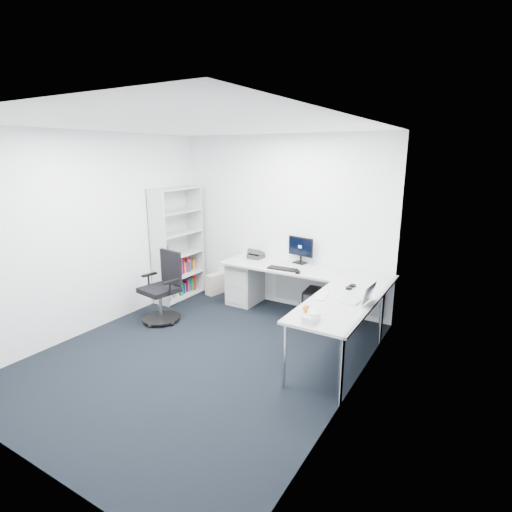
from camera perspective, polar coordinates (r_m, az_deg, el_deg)
The scene contains 22 objects.
ground at distance 5.10m, azimuth -7.74°, elevation -13.86°, with size 4.20×4.20×0.00m, color black.
ceiling at distance 4.51m, azimuth -8.94°, elevation 18.00°, with size 4.20×4.20×0.00m, color white.
wall_back at distance 6.35m, azimuth 3.71°, elevation 4.81°, with size 3.60×0.02×2.70m, color white.
wall_front at distance 3.34m, azimuth -31.67°, elevation -6.21°, with size 3.60×0.02×2.70m, color white.
wall_left at distance 5.90m, azimuth -22.04°, elevation 3.06°, with size 0.02×4.20×2.70m, color white.
wall_right at distance 3.78m, azimuth 13.44°, elevation -2.16°, with size 0.02×4.20×2.70m, color white.
l_desk at distance 5.76m, azimuth 5.24°, elevation -6.25°, with size 2.58×1.45×0.75m, color #B2B4B5, non-canonical shape.
drawer_pedestal at distance 6.61m, azimuth -1.56°, elevation -3.83°, with size 0.44×0.55×0.68m, color #B2B4B5.
bookshelf at distance 6.82m, azimuth -11.16°, elevation 1.70°, with size 0.36×0.94×1.88m, color #BDBFBF, non-canonical shape.
task_chair at distance 5.98m, azimuth -13.65°, elevation -4.44°, with size 0.58×0.58×1.03m, color black, non-canonical shape.
black_pc_tower at distance 6.18m, azimuth 7.95°, elevation -6.59°, with size 0.19×0.42×0.41m, color black.
beige_pc_tower at distance 7.11m, azimuth -5.76°, elevation -3.94°, with size 0.17×0.37×0.35m, color beige.
power_strip at distance 6.16m, azimuth 11.82°, elevation -8.68°, with size 0.38×0.07×0.04m, color silver.
monitor at distance 6.18m, azimuth 6.34°, elevation 0.87°, with size 0.44×0.14×0.42m, color black, non-canonical shape.
black_keyboard at distance 5.88m, azimuth 3.78°, elevation -1.82°, with size 0.44×0.16×0.02m, color black.
mouse at distance 5.71m, azimuth 6.00°, elevation -2.31°, with size 0.06×0.10×0.03m, color black.
desk_phone at distance 6.47m, azimuth -0.01°, elevation 0.34°, with size 0.22×0.22×0.16m, color #2C2C2E, non-canonical shape.
laptop at distance 4.76m, azimuth 13.51°, elevation -4.77°, with size 0.34×0.33×0.24m, color silver, non-canonical shape.
white_keyboard at distance 4.87m, azimuth 9.50°, elevation -5.53°, with size 0.11×0.37×0.01m, color silver.
headphones at distance 5.20m, azimuth 13.40°, elevation -4.20°, with size 0.12×0.19×0.05m, color black, non-canonical shape.
orange_fruit at distance 4.35m, azimuth 7.22°, elevation -7.45°, with size 0.08×0.08×0.08m, color orange.
tissue_box at distance 4.12m, azimuth 7.86°, elevation -8.76°, with size 0.11×0.20×0.07m, color silver.
Camera 1 is at (2.85, -3.48, 2.40)m, focal length 28.00 mm.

